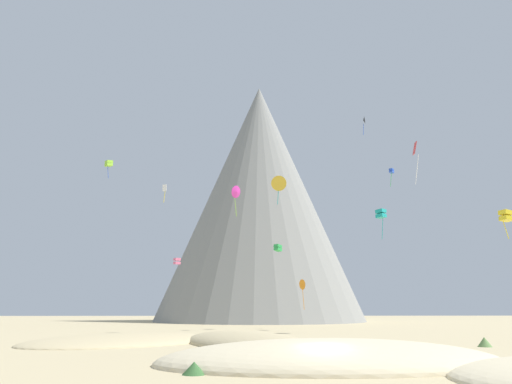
{
  "coord_description": "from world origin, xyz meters",
  "views": [
    {
      "loc": [
        -5.31,
        -31.44,
        3.84
      ],
      "look_at": [
        -2.88,
        35.42,
        19.43
      ],
      "focal_mm": 34.73,
      "sensor_mm": 36.0,
      "label": 1
    }
  ],
  "objects": [
    {
      "name": "kite_blue_high",
      "position": [
        23.71,
        58.11,
        28.98
      ],
      "size": [
        1.04,
        1.04,
        3.53
      ],
      "rotation": [
        0.0,
        0.0,
        5.44
      ],
      "color": "blue"
    },
    {
      "name": "kite_rainbow_low",
      "position": [
        -14.37,
        42.74,
        10.49
      ],
      "size": [
        1.16,
        1.16,
        0.95
      ],
      "rotation": [
        0.0,
        0.0,
        3.7
      ],
      "color": "#E5668C"
    },
    {
      "name": "bush_near_right",
      "position": [
        5.77,
        12.76,
        0.51
      ],
      "size": [
        2.27,
        2.27,
        1.01
      ],
      "primitive_type": "cone",
      "rotation": [
        0.0,
        0.0,
        3.8
      ],
      "color": "#386633",
      "rests_on": "ground_plane"
    },
    {
      "name": "kite_orange_low",
      "position": [
        5.84,
        53.9,
        7.55
      ],
      "size": [
        1.25,
        1.77,
        5.1
      ],
      "rotation": [
        0.0,
        0.0,
        2.07
      ],
      "color": "orange"
    },
    {
      "name": "rock_massif",
      "position": [
        1.13,
        110.26,
        33.77
      ],
      "size": [
        79.12,
        79.12,
        69.83
      ],
      "color": "gray",
      "rests_on": "ground_plane"
    },
    {
      "name": "bush_low_patch",
      "position": [
        0.93,
        14.91,
        0.27
      ],
      "size": [
        2.67,
        2.67,
        0.55
      ],
      "primitive_type": "cone",
      "rotation": [
        0.0,
        0.0,
        4.02
      ],
      "color": "#568442",
      "rests_on": "ground_plane"
    },
    {
      "name": "dune_back_low",
      "position": [
        -4.15,
        20.13,
        0.0
      ],
      "size": [
        19.59,
        28.57,
        2.9
      ],
      "primitive_type": "ellipsoid",
      "rotation": [
        0.0,
        0.0,
        2.0
      ],
      "color": "#C6B284",
      "rests_on": "ground_plane"
    },
    {
      "name": "kite_lime_high",
      "position": [
        -27.19,
        49.34,
        27.38
      ],
      "size": [
        1.48,
        1.47,
        3.11
      ],
      "rotation": [
        0.0,
        0.0,
        5.41
      ],
      "color": "#8CD133"
    },
    {
      "name": "kite_gold_mid",
      "position": [
        0.83,
        41.67,
        22.25
      ],
      "size": [
        2.4,
        0.87,
        4.47
      ],
      "rotation": [
        0.0,
        0.0,
        3.05
      ],
      "color": "gold"
    },
    {
      "name": "kite_white_mid",
      "position": [
        -17.36,
        47.34,
        22.44
      ],
      "size": [
        0.68,
        0.23,
        2.99
      ],
      "rotation": [
        0.0,
        0.0,
        5.39
      ],
      "color": "white"
    },
    {
      "name": "kite_red_mid",
      "position": [
        16.12,
        25.25,
        22.19
      ],
      "size": [
        0.65,
        1.19,
        5.33
      ],
      "rotation": [
        0.0,
        0.0,
        0.67
      ],
      "color": "red"
    },
    {
      "name": "bush_ridge_crest",
      "position": [
        -7.83,
        -0.87,
        0.36
      ],
      "size": [
        1.94,
        1.94,
        0.73
      ],
      "primitive_type": "cone",
      "rotation": [
        0.0,
        0.0,
        4.14
      ],
      "color": "#386633",
      "rests_on": "ground_plane"
    },
    {
      "name": "ground_plane",
      "position": [
        0.0,
        0.0,
        0.0
      ],
      "size": [
        400.0,
        400.0,
        0.0
      ],
      "primitive_type": "plane",
      "color": "#C6B284"
    },
    {
      "name": "bush_scatter_east",
      "position": [
        3.68,
        17.0,
        0.39
      ],
      "size": [
        1.92,
        1.92,
        0.78
      ],
      "primitive_type": "cone",
      "rotation": [
        0.0,
        0.0,
        3.31
      ],
      "color": "#477238",
      "rests_on": "ground_plane"
    },
    {
      "name": "kite_black_high",
      "position": [
        17.31,
        52.07,
        36.82
      ],
      "size": [
        0.83,
        1.46,
        3.54
      ],
      "rotation": [
        0.0,
        0.0,
        4.39
      ],
      "color": "black"
    },
    {
      "name": "bush_mid_center",
      "position": [
        8.43,
        5.4,
        0.55
      ],
      "size": [
        1.61,
        1.61,
        1.09
      ],
      "primitive_type": "cone",
      "rotation": [
        0.0,
        0.0,
        6.02
      ],
      "color": "#668C4C",
      "rests_on": "ground_plane"
    },
    {
      "name": "dune_foreground_right",
      "position": [
        1.07,
        3.87,
        0.0
      ],
      "size": [
        24.28,
        13.72,
        3.46
      ],
      "primitive_type": "ellipsoid",
      "rotation": [
        0.0,
        0.0,
        3.14
      ],
      "color": "beige",
      "rests_on": "ground_plane"
    },
    {
      "name": "bush_near_left",
      "position": [
        19.21,
        18.83,
        0.48
      ],
      "size": [
        1.77,
        1.77,
        0.96
      ],
      "primitive_type": "cone",
      "rotation": [
        0.0,
        0.0,
        1.9
      ],
      "color": "#668C4C",
      "rests_on": "ground_plane"
    },
    {
      "name": "dune_foreground_left",
      "position": [
        -18.02,
        26.92,
        0.0
      ],
      "size": [
        27.74,
        28.78,
        1.92
      ],
      "primitive_type": "ellipsoid",
      "rotation": [
        0.0,
        0.0,
        0.87
      ],
      "color": "#C6B284",
      "rests_on": "ground_plane"
    },
    {
      "name": "kite_magenta_mid",
      "position": [
        -5.64,
        45.98,
        21.84
      ],
      "size": [
        1.87,
        1.93,
        4.98
      ],
      "rotation": [
        0.0,
        0.0,
        0.82
      ],
      "color": "#D1339E"
    },
    {
      "name": "kite_green_mid",
      "position": [
        1.87,
        57.66,
        14.28
      ],
      "size": [
        1.63,
        1.62,
        1.29
      ],
      "rotation": [
        0.0,
        0.0,
        2.31
      ],
      "color": "green"
    },
    {
      "name": "kite_teal_mid",
      "position": [
        16.91,
        43.57,
        18.0
      ],
      "size": [
        1.79,
        1.79,
        4.69
      ],
      "rotation": [
        0.0,
        0.0,
        3.85
      ],
      "color": "teal"
    },
    {
      "name": "kite_yellow_low",
      "position": [
        24.61,
        21.92,
        13.78
      ],
      "size": [
        1.42,
        1.39,
        3.25
      ],
      "rotation": [
        0.0,
        0.0,
        1.87
      ],
      "color": "yellow"
    }
  ]
}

